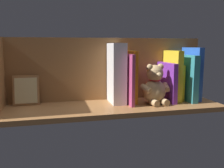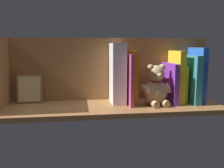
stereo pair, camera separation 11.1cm
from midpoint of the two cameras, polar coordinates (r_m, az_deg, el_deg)
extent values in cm
cube|color=#9E6B3D|center=(112.94, 2.82, -5.55)|extent=(102.22, 30.54, 2.20)
cube|color=#966337|center=(122.70, 1.78, 3.55)|extent=(102.22, 1.50, 31.20)
cube|color=blue|center=(128.35, 21.72, 2.09)|extent=(2.70, 16.53, 26.44)
cube|color=teal|center=(125.58, 20.43, 1.18)|extent=(3.06, 19.16, 22.79)
cube|color=yellow|center=(126.95, 18.41, 0.23)|extent=(1.77, 13.35, 17.82)
cube|color=yellow|center=(123.83, 17.39, 1.73)|extent=(2.91, 16.10, 24.90)
cube|color=purple|center=(121.73, 16.05, 0.28)|extent=(2.51, 18.41, 19.08)
ellipsoid|color=tan|center=(115.31, 12.99, -1.97)|extent=(12.19, 11.20, 11.54)
sphere|color=tan|center=(114.00, 13.14, 2.35)|extent=(7.93, 7.93, 7.93)
sphere|color=tan|center=(115.16, 14.50, 3.85)|extent=(3.06, 3.06, 3.06)
sphere|color=tan|center=(112.32, 11.86, 3.82)|extent=(3.06, 3.06, 3.06)
sphere|color=#DBB77F|center=(111.14, 13.96, 1.84)|extent=(3.06, 3.06, 3.06)
cylinder|color=tan|center=(116.42, 15.73, -0.96)|extent=(3.84, 6.11, 4.27)
cylinder|color=tan|center=(111.19, 10.89, -1.24)|extent=(5.03, 6.27, 4.27)
cylinder|color=tan|center=(113.28, 15.25, -4.44)|extent=(3.62, 4.70, 3.06)
cylinder|color=tan|center=(110.77, 12.93, -4.66)|extent=(3.62, 4.70, 3.06)
torus|color=red|center=(114.40, 13.09, 0.78)|extent=(5.93, 5.93, 0.90)
cube|color=orange|center=(117.60, 7.68, 1.68)|extent=(2.18, 13.72, 24.86)
cube|color=#B23F72|center=(114.64, 6.66, 1.18)|extent=(1.43, 18.61, 23.53)
cube|color=white|center=(115.19, 4.09, 2.51)|extent=(6.37, 14.38, 28.53)
cube|color=#9E6B3D|center=(120.36, -16.46, -1.12)|extent=(11.76, 4.02, 14.00)
cube|color=beige|center=(119.66, -16.51, -1.18)|extent=(9.88, 2.74, 11.63)
camera|label=1|loc=(0.06, -87.14, 0.45)|focal=38.69mm
camera|label=2|loc=(0.06, 92.86, -0.45)|focal=38.69mm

